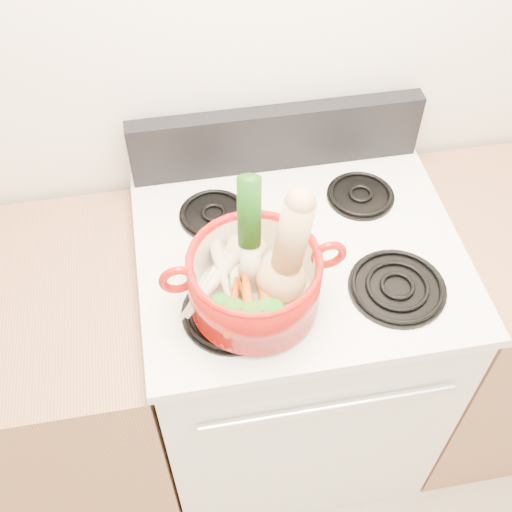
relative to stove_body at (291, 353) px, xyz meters
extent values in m
cube|color=white|center=(0.00, 0.35, 0.84)|extent=(3.50, 0.02, 2.60)
cube|color=silver|center=(0.00, 0.00, 0.00)|extent=(0.76, 0.65, 0.92)
cube|color=white|center=(0.00, 0.00, 0.47)|extent=(0.78, 0.67, 0.03)
cube|color=black|center=(0.00, 0.30, 0.58)|extent=(0.76, 0.05, 0.18)
cylinder|color=silver|center=(0.00, -0.34, 0.32)|extent=(0.60, 0.02, 0.02)
cylinder|color=black|center=(-0.19, -0.16, 0.50)|extent=(0.22, 0.22, 0.02)
cylinder|color=black|center=(0.19, -0.16, 0.50)|extent=(0.22, 0.22, 0.02)
cylinder|color=black|center=(-0.19, 0.14, 0.50)|extent=(0.17, 0.17, 0.02)
cylinder|color=black|center=(0.19, 0.14, 0.50)|extent=(0.17, 0.17, 0.02)
cylinder|color=#990F0A|center=(-0.14, -0.15, 0.58)|extent=(0.29, 0.29, 0.14)
torus|color=#990F0A|center=(-0.30, -0.15, 0.63)|extent=(0.08, 0.02, 0.08)
torus|color=#990F0A|center=(0.02, -0.14, 0.63)|extent=(0.08, 0.02, 0.08)
cylinder|color=white|center=(-0.14, -0.12, 0.69)|extent=(0.06, 0.09, 0.31)
ellipsoid|color=tan|center=(-0.13, -0.04, 0.56)|extent=(0.09, 0.08, 0.04)
cone|color=beige|center=(-0.19, -0.11, 0.56)|extent=(0.05, 0.21, 0.06)
cone|color=beige|center=(-0.23, -0.12, 0.57)|extent=(0.19, 0.20, 0.07)
cone|color=beige|center=(-0.18, -0.11, 0.57)|extent=(0.07, 0.19, 0.06)
cone|color=beige|center=(-0.22, -0.13, 0.58)|extent=(0.17, 0.17, 0.06)
cone|color=beige|center=(-0.19, -0.09, 0.58)|extent=(0.17, 0.18, 0.06)
cone|color=beige|center=(-0.20, -0.11, 0.59)|extent=(0.05, 0.20, 0.05)
cone|color=#C15309|center=(-0.16, -0.18, 0.56)|extent=(0.08, 0.17, 0.05)
cone|color=#D85D0A|center=(-0.19, -0.17, 0.56)|extent=(0.09, 0.15, 0.04)
cone|color=#BF5B09|center=(-0.12, -0.18, 0.57)|extent=(0.04, 0.19, 0.05)
cone|color=#CD4A0A|center=(-0.19, -0.20, 0.57)|extent=(0.06, 0.15, 0.04)
cone|color=#D9610A|center=(-0.16, -0.19, 0.58)|extent=(0.05, 0.18, 0.05)
camera|label=1|loc=(-0.28, -0.96, 1.66)|focal=45.00mm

